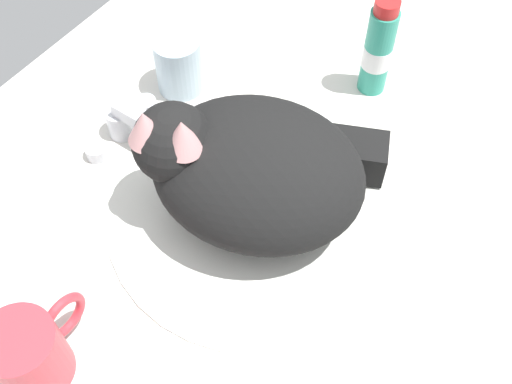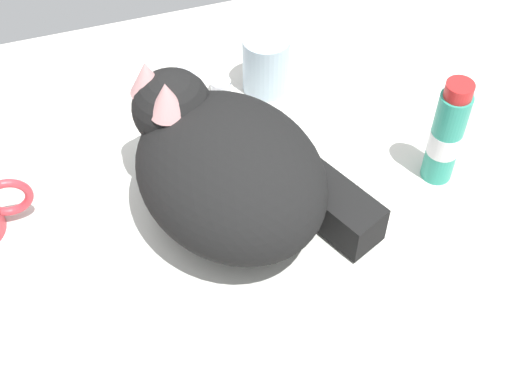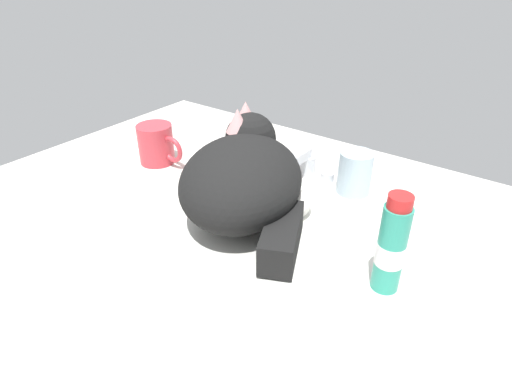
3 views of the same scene
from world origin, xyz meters
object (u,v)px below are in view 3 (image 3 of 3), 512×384
object	(u,v)px
cat	(245,178)
toothpaste_bottle	(391,247)
faucet	(304,164)
coffee_mug	(157,144)
rinse_cup	(355,173)

from	to	relation	value
cat	toothpaste_bottle	bearing A→B (deg)	-4.47
faucet	cat	xyz separation A→B (cm)	(-0.02, -19.72, 5.38)
cat	coffee_mug	world-z (taller)	cat
faucet	coffee_mug	distance (cm)	31.87
faucet	rinse_cup	xyz separation A→B (cm)	(11.00, -0.02, 1.50)
cat	rinse_cup	xyz separation A→B (cm)	(11.02, 19.70, -3.88)
cat	rinse_cup	size ratio (longest dim) A/B	3.54
coffee_mug	toothpaste_bottle	size ratio (longest dim) A/B	0.79
faucet	coffee_mug	size ratio (longest dim) A/B	1.08
faucet	toothpaste_bottle	xyz separation A→B (cm)	(26.05, -21.76, 4.28)
rinse_cup	cat	bearing A→B (deg)	-119.24
coffee_mug	rinse_cup	world-z (taller)	coffee_mug
cat	rinse_cup	bearing A→B (deg)	60.76
coffee_mug	toothpaste_bottle	distance (cm)	55.68
toothpaste_bottle	rinse_cup	bearing A→B (deg)	124.70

